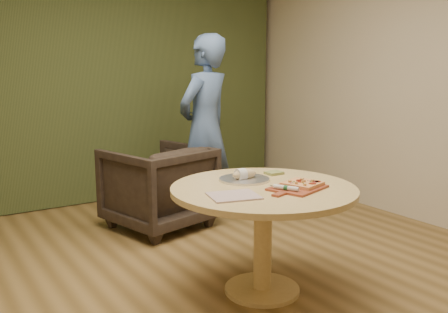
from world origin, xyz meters
TOP-DOWN VIEW (x-y plane):
  - room_shell at (0.00, 0.00)m, footprint 5.04×6.04m
  - curtain at (0.00, 2.90)m, footprint 4.80×0.14m
  - pedestal_table at (0.20, -0.03)m, footprint 1.25×1.25m
  - pizza_paddle at (0.34, -0.20)m, footprint 0.47×0.37m
  - flatbread_pizza at (0.40, -0.19)m, footprint 0.28×0.28m
  - cutlery_roll at (0.23, -0.23)m, footprint 0.11×0.19m
  - newspaper at (-0.11, -0.13)m, footprint 0.35×0.32m
  - serving_tray at (0.20, 0.20)m, footprint 0.36×0.36m
  - bread_roll at (0.19, 0.20)m, footprint 0.19×0.09m
  - green_packet at (0.50, 0.24)m, footprint 0.12×0.10m
  - armchair at (0.21, 1.64)m, footprint 1.02×0.98m
  - person_standing at (0.74, 1.65)m, footprint 0.79×0.66m

SIDE VIEW (x-z plane):
  - armchair at x=0.21m, z-range 0.00..0.88m
  - pedestal_table at x=0.20m, z-range 0.23..0.98m
  - newspaper at x=-0.11m, z-range 0.75..0.76m
  - serving_tray at x=0.20m, z-range 0.75..0.77m
  - pizza_paddle at x=0.34m, z-range 0.75..0.77m
  - green_packet at x=0.50m, z-range 0.75..0.77m
  - flatbread_pizza at x=0.40m, z-range 0.76..0.80m
  - cutlery_roll at x=0.23m, z-range 0.76..0.80m
  - bread_roll at x=0.19m, z-range 0.75..0.84m
  - person_standing at x=0.74m, z-range 0.00..1.85m
  - room_shell at x=0.00m, z-range -0.02..2.82m
  - curtain at x=0.00m, z-range 0.01..2.79m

